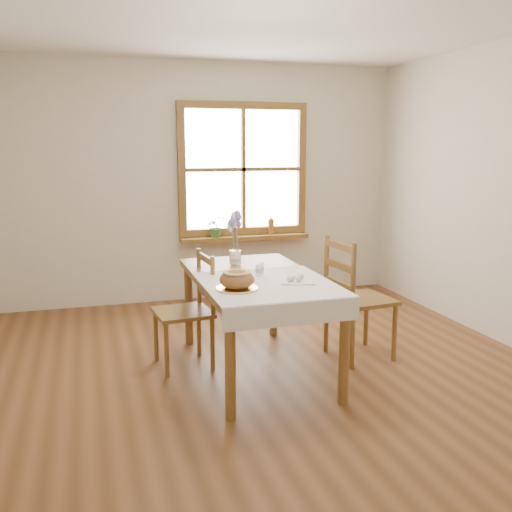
{
  "coord_description": "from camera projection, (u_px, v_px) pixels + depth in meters",
  "views": [
    {
      "loc": [
        -1.2,
        -3.71,
        1.72
      ],
      "look_at": [
        0.0,
        0.3,
        0.9
      ],
      "focal_mm": 40.0,
      "sensor_mm": 36.0,
      "label": 1
    }
  ],
  "objects": [
    {
      "name": "window",
      "position": [
        243.0,
        169.0,
        6.34
      ],
      "size": [
        1.46,
        0.08,
        1.46
      ],
      "color": "brown",
      "rests_on": "ground"
    },
    {
      "name": "flower_vase",
      "position": [
        235.0,
        258.0,
        4.68
      ],
      "size": [
        0.1,
        0.1,
        0.11
      ],
      "primitive_type": "cylinder",
      "rotation": [
        0.0,
        0.0,
        -0.05
      ],
      "color": "white",
      "rests_on": "dining_table"
    },
    {
      "name": "window_sill",
      "position": [
        245.0,
        238.0,
        6.42
      ],
      "size": [
        1.46,
        0.2,
        0.05
      ],
      "color": "brown",
      "rests_on": "ground"
    },
    {
      "name": "chair_right",
      "position": [
        361.0,
        298.0,
        4.63
      ],
      "size": [
        0.54,
        0.52,
        0.99
      ],
      "primitive_type": null,
      "rotation": [
        0.0,
        0.0,
        1.69
      ],
      "color": "brown",
      "rests_on": "ground"
    },
    {
      "name": "egg_napkin",
      "position": [
        297.0,
        281.0,
        4.05
      ],
      "size": [
        0.29,
        0.26,
        0.01
      ],
      "primitive_type": "cube",
      "rotation": [
        0.0,
        0.0,
        -0.29
      ],
      "color": "white",
      "rests_on": "table_linen"
    },
    {
      "name": "amber_bottle",
      "position": [
        271.0,
        226.0,
        6.48
      ],
      "size": [
        0.07,
        0.07,
        0.19
      ],
      "primitive_type": "cylinder",
      "rotation": [
        0.0,
        0.0,
        -0.04
      ],
      "color": "#9F651D",
      "rests_on": "window_sill"
    },
    {
      "name": "lavender_bouquet",
      "position": [
        235.0,
        232.0,
        4.64
      ],
      "size": [
        0.17,
        0.17,
        0.32
      ],
      "primitive_type": null,
      "color": "#705CA4",
      "rests_on": "flower_vase"
    },
    {
      "name": "bread_loaf",
      "position": [
        237.0,
        278.0,
        3.82
      ],
      "size": [
        0.24,
        0.24,
        0.13
      ],
      "primitive_type": "ellipsoid",
      "color": "#936034",
      "rests_on": "bread_plate"
    },
    {
      "name": "eggs",
      "position": [
        297.0,
        278.0,
        4.04
      ],
      "size": [
        0.22,
        0.21,
        0.04
      ],
      "primitive_type": null,
      "rotation": [
        0.0,
        0.0,
        -0.29
      ],
      "color": "silver",
      "rests_on": "egg_napkin"
    },
    {
      "name": "table_linen",
      "position": [
        268.0,
        284.0,
        4.01
      ],
      "size": [
        0.91,
        0.99,
        0.01
      ],
      "primitive_type": "cube",
      "color": "white",
      "rests_on": "dining_table"
    },
    {
      "name": "salt_shaker",
      "position": [
        259.0,
        270.0,
        4.23
      ],
      "size": [
        0.06,
        0.06,
        0.1
      ],
      "primitive_type": "cylinder",
      "rotation": [
        0.0,
        0.0,
        -0.11
      ],
      "color": "white",
      "rests_on": "table_linen"
    },
    {
      "name": "bread_plate",
      "position": [
        237.0,
        288.0,
        3.84
      ],
      "size": [
        0.32,
        0.32,
        0.01
      ],
      "primitive_type": "cylinder",
      "rotation": [
        0.0,
        0.0,
        0.16
      ],
      "color": "white",
      "rests_on": "table_linen"
    },
    {
      "name": "ground",
      "position": [
        268.0,
        384.0,
        4.16
      ],
      "size": [
        5.0,
        5.0,
        0.0
      ],
      "primitive_type": "plane",
      "color": "brown",
      "rests_on": "ground"
    },
    {
      "name": "chair_left",
      "position": [
        183.0,
        311.0,
        4.43
      ],
      "size": [
        0.48,
        0.46,
        0.9
      ],
      "primitive_type": null,
      "rotation": [
        0.0,
        0.0,
        -1.47
      ],
      "color": "brown",
      "rests_on": "ground"
    },
    {
      "name": "dining_table",
      "position": [
        256.0,
        286.0,
        4.31
      ],
      "size": [
        0.9,
        1.6,
        0.75
      ],
      "color": "brown",
      "rests_on": "ground"
    },
    {
      "name": "room_walls",
      "position": [
        269.0,
        147.0,
        3.83
      ],
      "size": [
        4.6,
        5.1,
        2.65
      ],
      "color": "beige",
      "rests_on": "ground"
    },
    {
      "name": "pepper_shaker",
      "position": [
        261.0,
        268.0,
        4.29
      ],
      "size": [
        0.06,
        0.06,
        0.1
      ],
      "primitive_type": "cylinder",
      "rotation": [
        0.0,
        0.0,
        -0.17
      ],
      "color": "white",
      "rests_on": "table_linen"
    },
    {
      "name": "potted_plant",
      "position": [
        216.0,
        229.0,
        6.31
      ],
      "size": [
        0.26,
        0.28,
        0.18
      ],
      "primitive_type": "imported",
      "rotation": [
        0.0,
        0.0,
        0.27
      ],
      "color": "#366E2C",
      "rests_on": "window_sill"
    }
  ]
}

